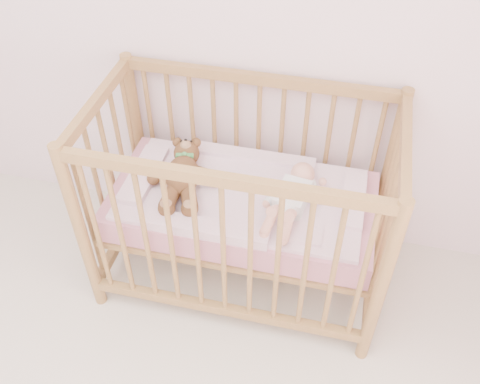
% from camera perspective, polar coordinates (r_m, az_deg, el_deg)
% --- Properties ---
extents(crib, '(1.36, 0.76, 1.00)m').
position_cam_1_polar(crib, '(2.50, 0.26, -1.23)').
color(crib, '#A67A46').
rests_on(crib, floor).
extents(mattress, '(1.22, 0.62, 0.13)m').
position_cam_1_polar(mattress, '(2.51, 0.26, -1.47)').
color(mattress, pink).
rests_on(mattress, crib).
extents(blanket, '(1.10, 0.58, 0.06)m').
position_cam_1_polar(blanket, '(2.46, 0.27, -0.23)').
color(blanket, '#EFA4C3').
rests_on(blanket, mattress).
extents(baby, '(0.32, 0.53, 0.12)m').
position_cam_1_polar(baby, '(2.36, 5.63, -0.14)').
color(baby, white).
rests_on(baby, blanket).
extents(teddy_bear, '(0.44, 0.55, 0.14)m').
position_cam_1_polar(teddy_bear, '(2.45, -6.16, 1.92)').
color(teddy_bear, brown).
rests_on(teddy_bear, blanket).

